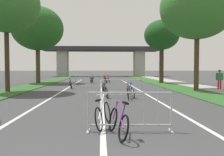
{
  "coord_description": "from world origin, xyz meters",
  "views": [
    {
      "loc": [
        -0.05,
        -2.24,
        1.67
      ],
      "look_at": [
        0.58,
        11.01,
        1.11
      ],
      "focal_mm": 37.57,
      "sensor_mm": 36.0,
      "label": 1
    }
  ],
  "objects_px": {
    "pedestrian_pushing_bike": "(220,78)",
    "bicycle_silver_3": "(71,84)",
    "tree_right_maple_mid": "(162,35)",
    "crowd_barrier_second": "(122,89)",
    "tree_left_pine_far": "(38,29)",
    "bicycle_black_6": "(105,91)",
    "tree_right_oak_near": "(197,8)",
    "bicycle_yellow_9": "(128,92)",
    "crowd_barrier_third": "(89,82)",
    "bicycle_purple_1": "(118,122)",
    "crowd_barrier_nearest": "(130,112)",
    "crowd_barrier_fourth": "(100,78)",
    "tree_left_pine_near": "(6,4)",
    "bicycle_red_5": "(105,80)",
    "bicycle_teal_2": "(92,80)",
    "bicycle_blue_8": "(131,91)",
    "bicycle_white_7": "(103,114)",
    "bicycle_orange_4": "(108,80)",
    "bicycle_green_0": "(92,80)"
  },
  "relations": [
    {
      "from": "tree_right_maple_mid",
      "to": "bicycle_yellow_9",
      "type": "relative_size",
      "value": 4.25
    },
    {
      "from": "tree_left_pine_far",
      "to": "crowd_barrier_second",
      "type": "bearing_deg",
      "value": -58.63
    },
    {
      "from": "tree_left_pine_far",
      "to": "bicycle_purple_1",
      "type": "bearing_deg",
      "value": -70.28
    },
    {
      "from": "tree_left_pine_far",
      "to": "bicycle_blue_8",
      "type": "height_order",
      "value": "tree_left_pine_far"
    },
    {
      "from": "tree_left_pine_near",
      "to": "bicycle_blue_8",
      "type": "xyz_separation_m",
      "value": [
        8.15,
        -3.08,
        -5.64
      ]
    },
    {
      "from": "crowd_barrier_third",
      "to": "crowd_barrier_fourth",
      "type": "height_order",
      "value": "same"
    },
    {
      "from": "tree_right_maple_mid",
      "to": "bicycle_silver_3",
      "type": "xyz_separation_m",
      "value": [
        -9.11,
        -6.18,
        -4.85
      ]
    },
    {
      "from": "crowd_barrier_nearest",
      "to": "pedestrian_pushing_bike",
      "type": "bearing_deg",
      "value": 53.85
    },
    {
      "from": "tree_left_pine_near",
      "to": "bicycle_red_5",
      "type": "xyz_separation_m",
      "value": [
        6.91,
        9.78,
        -5.65
      ]
    },
    {
      "from": "crowd_barrier_nearest",
      "to": "bicycle_white_7",
      "type": "relative_size",
      "value": 1.37
    },
    {
      "from": "bicycle_teal_2",
      "to": "tree_right_maple_mid",
      "type": "bearing_deg",
      "value": 0.46
    },
    {
      "from": "bicycle_black_6",
      "to": "bicycle_blue_8",
      "type": "relative_size",
      "value": 1.0
    },
    {
      "from": "tree_left_pine_far",
      "to": "pedestrian_pushing_bike",
      "type": "xyz_separation_m",
      "value": [
        15.94,
        -8.84,
        -5.05
      ]
    },
    {
      "from": "tree_left_pine_near",
      "to": "bicycle_orange_4",
      "type": "bearing_deg",
      "value": 55.77
    },
    {
      "from": "bicycle_red_5",
      "to": "bicycle_yellow_9",
      "type": "bearing_deg",
      "value": 87.53
    },
    {
      "from": "tree_right_oak_near",
      "to": "bicycle_black_6",
      "type": "distance_m",
      "value": 9.65
    },
    {
      "from": "crowd_barrier_nearest",
      "to": "bicycle_orange_4",
      "type": "relative_size",
      "value": 1.35
    },
    {
      "from": "bicycle_teal_2",
      "to": "bicycle_red_5",
      "type": "height_order",
      "value": "bicycle_teal_2"
    },
    {
      "from": "bicycle_yellow_9",
      "to": "bicycle_red_5",
      "type": "bearing_deg",
      "value": -78.81
    },
    {
      "from": "bicycle_yellow_9",
      "to": "bicycle_blue_8",
      "type": "bearing_deg",
      "value": -100.41
    },
    {
      "from": "tree_right_maple_mid",
      "to": "crowd_barrier_fourth",
      "type": "xyz_separation_m",
      "value": [
        -6.69,
        1.21,
        -4.71
      ]
    },
    {
      "from": "bicycle_teal_2",
      "to": "bicycle_blue_8",
      "type": "relative_size",
      "value": 1.07
    },
    {
      "from": "tree_left_pine_far",
      "to": "bicycle_black_6",
      "type": "xyz_separation_m",
      "value": [
        7.17,
        -12.92,
        -5.64
      ]
    },
    {
      "from": "crowd_barrier_third",
      "to": "bicycle_white_7",
      "type": "relative_size",
      "value": 1.35
    },
    {
      "from": "tree_left_pine_far",
      "to": "tree_left_pine_near",
      "type": "bearing_deg",
      "value": -87.09
    },
    {
      "from": "tree_right_oak_near",
      "to": "bicycle_yellow_9",
      "type": "bearing_deg",
      "value": -141.35
    },
    {
      "from": "bicycle_red_5",
      "to": "bicycle_white_7",
      "type": "relative_size",
      "value": 1.05
    },
    {
      "from": "crowd_barrier_second",
      "to": "bicycle_purple_1",
      "type": "bearing_deg",
      "value": -95.78
    },
    {
      "from": "bicycle_teal_2",
      "to": "bicycle_blue_8",
      "type": "xyz_separation_m",
      "value": [
        2.68,
        -12.7,
        -0.01
      ]
    },
    {
      "from": "crowd_barrier_fourth",
      "to": "bicycle_yellow_9",
      "type": "height_order",
      "value": "crowd_barrier_fourth"
    },
    {
      "from": "tree_right_oak_near",
      "to": "crowd_barrier_third",
      "type": "distance_m",
      "value": 10.21
    },
    {
      "from": "crowd_barrier_third",
      "to": "crowd_barrier_nearest",
      "type": "bearing_deg",
      "value": -82.56
    },
    {
      "from": "bicycle_silver_3",
      "to": "crowd_barrier_fourth",
      "type": "bearing_deg",
      "value": -113.06
    },
    {
      "from": "bicycle_green_0",
      "to": "tree_right_maple_mid",
      "type": "bearing_deg",
      "value": -3.95
    },
    {
      "from": "pedestrian_pushing_bike",
      "to": "bicycle_silver_3",
      "type": "bearing_deg",
      "value": 175.2
    },
    {
      "from": "bicycle_orange_4",
      "to": "bicycle_red_5",
      "type": "distance_m",
      "value": 0.86
    },
    {
      "from": "crowd_barrier_fourth",
      "to": "bicycle_teal_2",
      "type": "xyz_separation_m",
      "value": [
        -0.91,
        -0.58,
        -0.14
      ]
    },
    {
      "from": "bicycle_orange_4",
      "to": "bicycle_white_7",
      "type": "xyz_separation_m",
      "value": [
        -0.7,
        -20.38,
        0.02
      ]
    },
    {
      "from": "crowd_barrier_nearest",
      "to": "bicycle_yellow_9",
      "type": "distance_m",
      "value": 6.48
    },
    {
      "from": "crowd_barrier_second",
      "to": "bicycle_black_6",
      "type": "height_order",
      "value": "crowd_barrier_second"
    },
    {
      "from": "bicycle_white_7",
      "to": "crowd_barrier_nearest",
      "type": "bearing_deg",
      "value": -25.01
    },
    {
      "from": "tree_left_pine_near",
      "to": "crowd_barrier_second",
      "type": "bearing_deg",
      "value": -24.77
    },
    {
      "from": "bicycle_black_6",
      "to": "bicycle_purple_1",
      "type": "bearing_deg",
      "value": -97.2
    },
    {
      "from": "tree_right_maple_mid",
      "to": "crowd_barrier_second",
      "type": "bearing_deg",
      "value": -113.66
    },
    {
      "from": "bicycle_purple_1",
      "to": "pedestrian_pushing_bike",
      "type": "relative_size",
      "value": 1.04
    },
    {
      "from": "tree_right_oak_near",
      "to": "bicycle_yellow_9",
      "type": "height_order",
      "value": "tree_right_oak_near"
    },
    {
      "from": "crowd_barrier_nearest",
      "to": "bicycle_green_0",
      "type": "height_order",
      "value": "crowd_barrier_nearest"
    },
    {
      "from": "crowd_barrier_nearest",
      "to": "crowd_barrier_fourth",
      "type": "relative_size",
      "value": 1.0
    },
    {
      "from": "tree_right_maple_mid",
      "to": "bicycle_white_7",
      "type": "relative_size",
      "value": 4.18
    },
    {
      "from": "crowd_barrier_second",
      "to": "crowd_barrier_third",
      "type": "xyz_separation_m",
      "value": [
        -2.19,
        6.86,
        0.0
      ]
    }
  ]
}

